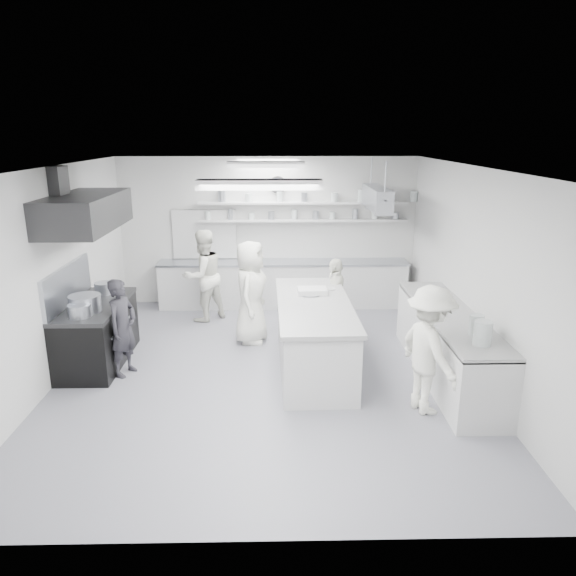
{
  "coord_description": "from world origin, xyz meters",
  "views": [
    {
      "loc": [
        0.18,
        -7.43,
        3.46
      ],
      "look_at": [
        0.34,
        0.6,
        1.13
      ],
      "focal_mm": 33.66,
      "sensor_mm": 36.0,
      "label": 1
    }
  ],
  "objects_px": {
    "stove": "(97,335)",
    "cook_back": "(203,276)",
    "right_counter": "(448,346)",
    "prep_island": "(314,337)",
    "cook_stove": "(123,328)",
    "back_counter": "(283,284)"
  },
  "relations": [
    {
      "from": "stove",
      "to": "prep_island",
      "type": "relative_size",
      "value": 0.67
    },
    {
      "from": "right_counter",
      "to": "stove",
      "type": "bearing_deg",
      "value": 173.48
    },
    {
      "from": "stove",
      "to": "cook_stove",
      "type": "relative_size",
      "value": 1.24
    },
    {
      "from": "stove",
      "to": "cook_stove",
      "type": "bearing_deg",
      "value": -38.71
    },
    {
      "from": "prep_island",
      "to": "cook_stove",
      "type": "relative_size",
      "value": 1.84
    },
    {
      "from": "right_counter",
      "to": "cook_back",
      "type": "xyz_separation_m",
      "value": [
        -3.86,
        2.58,
        0.4
      ]
    },
    {
      "from": "back_counter",
      "to": "prep_island",
      "type": "xyz_separation_m",
      "value": [
        0.42,
        -3.05,
        0.03
      ]
    },
    {
      "from": "right_counter",
      "to": "cook_stove",
      "type": "bearing_deg",
      "value": 177.83
    },
    {
      "from": "stove",
      "to": "cook_back",
      "type": "bearing_deg",
      "value": 54.96
    },
    {
      "from": "prep_island",
      "to": "cook_back",
      "type": "height_order",
      "value": "cook_back"
    },
    {
      "from": "stove",
      "to": "back_counter",
      "type": "height_order",
      "value": "back_counter"
    },
    {
      "from": "back_counter",
      "to": "right_counter",
      "type": "relative_size",
      "value": 1.52
    },
    {
      "from": "right_counter",
      "to": "cook_back",
      "type": "distance_m",
      "value": 4.66
    },
    {
      "from": "cook_stove",
      "to": "cook_back",
      "type": "relative_size",
      "value": 0.84
    },
    {
      "from": "prep_island",
      "to": "right_counter",
      "type": "bearing_deg",
      "value": -11.51
    },
    {
      "from": "cook_back",
      "to": "right_counter",
      "type": "bearing_deg",
      "value": 105.41
    },
    {
      "from": "right_counter",
      "to": "prep_island",
      "type": "distance_m",
      "value": 1.96
    },
    {
      "from": "cook_stove",
      "to": "cook_back",
      "type": "distance_m",
      "value": 2.56
    },
    {
      "from": "cook_stove",
      "to": "cook_back",
      "type": "xyz_separation_m",
      "value": [
        0.86,
        2.4,
        0.14
      ]
    },
    {
      "from": "stove",
      "to": "cook_stove",
      "type": "distance_m",
      "value": 0.73
    },
    {
      "from": "cook_stove",
      "to": "cook_back",
      "type": "height_order",
      "value": "cook_back"
    },
    {
      "from": "right_counter",
      "to": "prep_island",
      "type": "xyz_separation_m",
      "value": [
        -1.93,
        0.35,
        0.02
      ]
    }
  ]
}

